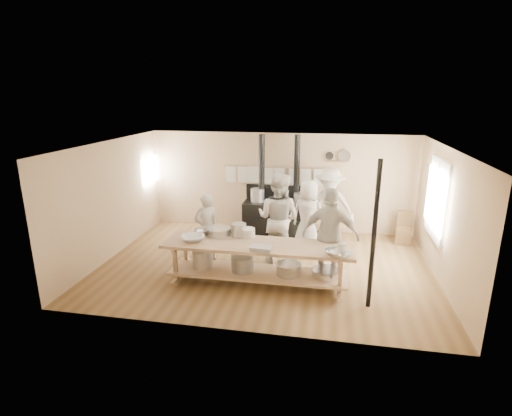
% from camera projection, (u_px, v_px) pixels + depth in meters
% --- Properties ---
extents(ground, '(7.00, 7.00, 0.00)m').
position_uv_depth(ground, '(265.00, 265.00, 8.63)').
color(ground, brown).
rests_on(ground, ground).
extents(room_shell, '(7.00, 7.00, 7.00)m').
position_uv_depth(room_shell, '(266.00, 193.00, 8.18)').
color(room_shell, tan).
rests_on(room_shell, ground).
extents(window_right, '(0.09, 1.50, 1.65)m').
position_uv_depth(window_right, '(437.00, 199.00, 8.17)').
color(window_right, beige).
rests_on(window_right, ground).
extents(left_opening, '(0.00, 0.90, 0.90)m').
position_uv_depth(left_opening, '(151.00, 170.00, 10.68)').
color(left_opening, white).
rests_on(left_opening, ground).
extents(stove, '(1.90, 0.75, 2.60)m').
position_uv_depth(stove, '(278.00, 214.00, 10.48)').
color(stove, black).
rests_on(stove, ground).
extents(towel_rail, '(3.00, 0.04, 0.47)m').
position_uv_depth(towel_rail, '(280.00, 174.00, 10.46)').
color(towel_rail, '#A3805D').
rests_on(towel_rail, ground).
extents(back_wall_shelf, '(0.63, 0.14, 0.32)m').
position_uv_depth(back_wall_shelf, '(338.00, 158.00, 10.11)').
color(back_wall_shelf, '#A3805D').
rests_on(back_wall_shelf, ground).
extents(prep_table, '(3.60, 0.90, 0.85)m').
position_uv_depth(prep_table, '(257.00, 260.00, 7.64)').
color(prep_table, '#A3805D').
rests_on(prep_table, ground).
extents(support_post, '(0.08, 0.08, 2.60)m').
position_uv_depth(support_post, '(374.00, 236.00, 6.63)').
color(support_post, black).
rests_on(support_post, ground).
extents(cook_far_left, '(0.67, 0.65, 1.54)m').
position_uv_depth(cook_far_left, '(206.00, 228.00, 8.66)').
color(cook_far_left, beige).
rests_on(cook_far_left, ground).
extents(cook_left, '(1.16, 1.02, 2.00)m').
position_uv_depth(cook_left, '(278.00, 218.00, 8.56)').
color(cook_left, beige).
rests_on(cook_left, ground).
extents(cook_center, '(0.95, 0.77, 1.68)m').
position_uv_depth(cook_center, '(308.00, 216.00, 9.30)').
color(cook_center, beige).
rests_on(cook_center, ground).
extents(cook_right, '(1.16, 0.64, 1.88)m').
position_uv_depth(cook_right, '(330.00, 235.00, 7.73)').
color(cook_right, beige).
rests_on(cook_right, ground).
extents(cook_by_window, '(1.29, 0.84, 1.88)m').
position_uv_depth(cook_by_window, '(329.00, 206.00, 9.72)').
color(cook_by_window, beige).
rests_on(cook_by_window, ground).
extents(chair, '(0.43, 0.43, 0.79)m').
position_uv_depth(chair, '(404.00, 234.00, 9.86)').
color(chair, brown).
rests_on(chair, ground).
extents(bowl_white_a, '(0.57, 0.57, 0.11)m').
position_uv_depth(bowl_white_a, '(193.00, 238.00, 7.67)').
color(bowl_white_a, white).
rests_on(bowl_white_a, prep_table).
extents(bowl_steel_a, '(0.45, 0.45, 0.10)m').
position_uv_depth(bowl_steel_a, '(202.00, 231.00, 8.05)').
color(bowl_steel_a, silver).
rests_on(bowl_steel_a, prep_table).
extents(bowl_white_b, '(0.50, 0.50, 0.09)m').
position_uv_depth(bowl_white_b, '(342.00, 254.00, 6.95)').
color(bowl_white_b, white).
rests_on(bowl_white_b, prep_table).
extents(bowl_steel_b, '(0.46, 0.46, 0.11)m').
position_uv_depth(bowl_steel_b, '(335.00, 253.00, 6.96)').
color(bowl_steel_b, silver).
rests_on(bowl_steel_b, prep_table).
extents(roasting_pan, '(0.42, 0.30, 0.09)m').
position_uv_depth(roasting_pan, '(261.00, 249.00, 7.20)').
color(roasting_pan, '#B2B2B7').
rests_on(roasting_pan, prep_table).
extents(mixing_bowl_large, '(0.64, 0.64, 0.15)m').
position_uv_depth(mixing_bowl_large, '(219.00, 231.00, 7.98)').
color(mixing_bowl_large, silver).
rests_on(mixing_bowl_large, prep_table).
extents(bucket_galv, '(0.29, 0.29, 0.26)m').
position_uv_depth(bucket_galv, '(239.00, 230.00, 7.89)').
color(bucket_galv, gray).
rests_on(bucket_galv, prep_table).
extents(deep_bowl_enamel, '(0.35, 0.35, 0.17)m').
position_uv_depth(deep_bowl_enamel, '(248.00, 233.00, 7.87)').
color(deep_bowl_enamel, white).
rests_on(deep_bowl_enamel, prep_table).
extents(pitcher, '(0.20, 0.20, 0.24)m').
position_uv_depth(pitcher, '(342.00, 250.00, 6.92)').
color(pitcher, white).
rests_on(pitcher, prep_table).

